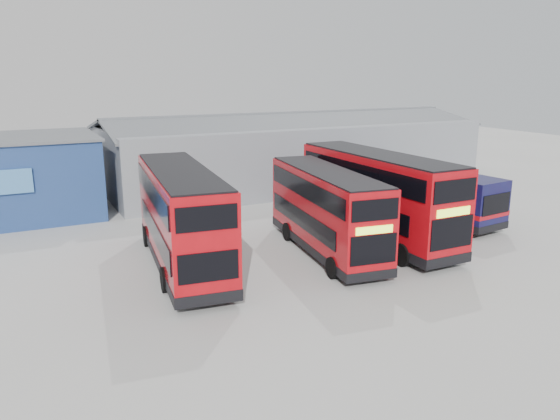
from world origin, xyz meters
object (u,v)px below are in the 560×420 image
(double_decker_right, at_px, (377,198))
(single_decker_blue, at_px, (418,192))
(double_decker_left, at_px, (182,219))
(maintenance_shed, at_px, (290,151))
(double_decker_centre, at_px, (326,212))

(double_decker_right, relative_size, single_decker_blue, 0.98)
(double_decker_left, distance_m, single_decker_blue, 16.53)
(double_decker_left, bearing_deg, maintenance_shed, -124.58)
(double_decker_left, relative_size, double_decker_centre, 1.10)
(maintenance_shed, relative_size, double_decker_left, 2.68)
(double_decker_centre, xyz_separation_m, single_decker_blue, (9.18, 3.68, -0.58))
(maintenance_shed, height_order, single_decker_blue, maintenance_shed)
(maintenance_shed, relative_size, double_decker_right, 2.66)
(maintenance_shed, height_order, double_decker_left, maintenance_shed)
(double_decker_left, relative_size, single_decker_blue, 0.97)
(double_decker_left, bearing_deg, double_decker_right, -176.66)
(maintenance_shed, xyz_separation_m, single_decker_blue, (2.08, -13.54, -1.05))
(maintenance_shed, bearing_deg, double_decker_left, -131.66)
(double_decker_right, bearing_deg, single_decker_blue, 29.32)
(double_decker_left, distance_m, double_decker_right, 10.67)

